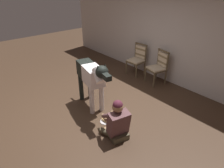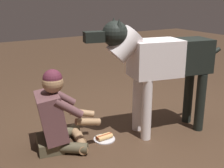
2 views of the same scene
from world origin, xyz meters
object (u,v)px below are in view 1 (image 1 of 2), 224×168
Objects in this scene: dining_chair_right_of_pair at (159,65)px; large_dog at (92,76)px; person_sitting_on_floor at (117,122)px; hot_dog_on_plate at (106,121)px; dining_chair_left_of_pair at (138,58)px.

dining_chair_right_of_pair is 2.26m from large_dog.
person_sitting_on_floor is at bearing -68.90° from dining_chair_right_of_pair.
hot_dog_on_plate is at bearing -78.99° from dining_chair_right_of_pair.
large_dog is 6.73× the size of hot_dog_on_plate.
large_dog is 1.04m from hot_dog_on_plate.
hot_dog_on_plate is (0.64, -0.14, -0.81)m from large_dog.
person_sitting_on_floor is at bearing -12.19° from large_dog.
dining_chair_left_of_pair reaches higher than hot_dog_on_plate.
person_sitting_on_floor is at bearing -12.19° from hot_dog_on_plate.
person_sitting_on_floor is (1.79, -2.48, -0.20)m from dining_chair_left_of_pair.
dining_chair_left_of_pair is at bearing 125.78° from person_sitting_on_floor.
dining_chair_right_of_pair is 1.16× the size of person_sitting_on_floor.
hot_dog_on_plate is at bearing 167.81° from person_sitting_on_floor.
dining_chair_left_of_pair is 0.83m from dining_chair_right_of_pair.
large_dog is (-0.17, -2.23, 0.29)m from dining_chair_right_of_pair.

